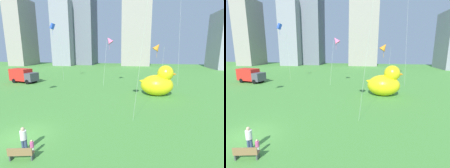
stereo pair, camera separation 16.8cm
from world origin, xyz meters
TOP-DOWN VIEW (x-y plane):
  - ground_plane at (0.00, 0.00)m, footprint 140.00×140.00m
  - park_bench at (1.91, -2.65)m, footprint 1.56×0.73m
  - person_adult at (1.46, -1.69)m, footprint 0.42×0.42m
  - person_child at (2.21, -1.93)m, footprint 0.25×0.25m
  - giant_inflatable_duck at (12.09, 14.16)m, footprint 5.48×3.51m
  - box_truck at (-14.40, 19.95)m, footprint 6.02×3.35m
  - city_skyline at (-7.94, 60.81)m, footprint 84.63×21.98m
  - kite_blue at (-8.42, 22.27)m, footprint 2.40×2.74m
  - kite_pink at (3.74, 19.79)m, footprint 1.87×1.76m
  - kite_orange at (12.08, 18.06)m, footprint 1.86×2.04m

SIDE VIEW (x-z plane):
  - ground_plane at x=0.00m, z-range 0.00..0.00m
  - park_bench at x=1.91m, z-range 0.02..0.92m
  - person_child at x=2.21m, z-range 0.05..1.07m
  - person_adult at x=1.46m, z-range 0.09..1.82m
  - box_truck at x=-14.40m, z-range 0.01..2.86m
  - giant_inflatable_duck at x=12.09m, z-range -0.34..4.20m
  - kite_orange at x=12.08m, z-range 3.20..11.16m
  - kite_pink at x=3.74m, z-range 3.83..13.04m
  - kite_blue at x=-8.42m, z-range 5.29..17.35m
  - city_skyline at x=-7.94m, z-range -2.82..33.50m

